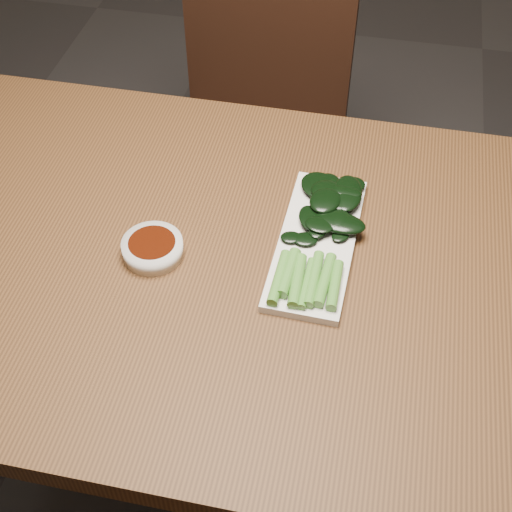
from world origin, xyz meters
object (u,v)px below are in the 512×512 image
chair_far (257,122)px  gai_lan (325,225)px  sauce_bowl (153,248)px  serving_plate (317,242)px  table (245,287)px

chair_far → gai_lan: 0.72m
chair_far → sauce_bowl: bearing=-89.5°
serving_plate → gai_lan: gai_lan is taller
table → gai_lan: size_ratio=4.48×
sauce_bowl → gai_lan: size_ratio=0.31×
chair_far → serving_plate: size_ratio=2.85×
serving_plate → table: bearing=-154.5°
table → serving_plate: size_ratio=4.49×
sauce_bowl → gai_lan: bearing=19.9°
chair_far → serving_plate: bearing=-68.2°
gai_lan → chair_far: bearing=111.0°
sauce_bowl → serving_plate: size_ratio=0.31×
table → serving_plate: serving_plate is taller
sauce_bowl → serving_plate: (0.25, 0.07, -0.01)m
serving_plate → gai_lan: bearing=67.4°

